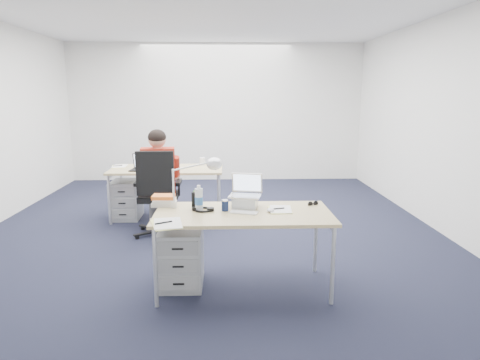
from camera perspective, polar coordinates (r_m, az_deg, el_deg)
name	(u,v)px	position (r m, az deg, el deg)	size (l,w,h in m)	color
floor	(211,231)	(5.71, -3.84, -6.82)	(7.00, 7.00, 0.00)	black
room	(210,100)	(5.42, -4.09, 10.64)	(6.02, 7.02, 2.80)	silver
desk_near	(243,217)	(3.90, 0.41, -4.98)	(1.60, 0.80, 0.73)	tan
desk_far	(167,171)	(6.27, -9.72, 1.14)	(1.60, 0.80, 0.73)	tan
office_chair	(159,211)	(5.57, -10.74, -4.09)	(0.71, 0.71, 1.11)	black
seated_person	(159,181)	(5.67, -10.74, -0.11)	(0.45, 0.77, 1.34)	#AB2918
drawer_pedestal_near	(181,257)	(4.14, -7.84, -10.09)	(0.40, 0.50, 0.55)	#A2A5A7
drawer_pedestal_far	(126,199)	(6.45, -14.92, -2.52)	(0.40, 0.50, 0.55)	#A2A5A7
silver_laptop	(245,192)	(4.00, 0.68, -1.57)	(0.29, 0.23, 0.31)	silver
wireless_keyboard	(244,212)	(3.86, 0.54, -4.33)	(0.25, 0.10, 0.01)	white
computer_mouse	(270,210)	(3.91, 4.09, -4.00)	(0.06, 0.10, 0.04)	white
headphones	(203,209)	(3.95, -4.95, -3.87)	(0.21, 0.16, 0.03)	black
can_koozie	(225,205)	(3.92, -2.01, -3.39)	(0.06, 0.06, 0.10)	#152042
water_bottle	(199,198)	(3.93, -5.50, -2.40)	(0.07, 0.07, 0.24)	silver
bear_figurine	(196,198)	(4.14, -5.84, -2.36)	(0.08, 0.06, 0.15)	#247B20
book_stack	(164,200)	(4.17, -10.09, -2.69)	(0.23, 0.17, 0.10)	silver
cordless_phone	(194,201)	(3.99, -6.15, -2.75)	(0.04, 0.03, 0.16)	black
papers_left	(166,224)	(3.58, -9.81, -5.79)	(0.22, 0.32, 0.01)	#F1F28C
papers_right	(280,210)	(3.97, 5.31, -3.95)	(0.20, 0.28, 0.01)	#F1F28C
sunglasses	(313,204)	(4.19, 9.70, -3.15)	(0.12, 0.05, 0.03)	black
desk_lamp	(189,181)	(4.03, -6.80, -0.19)	(0.44, 0.16, 0.50)	silver
dark_laptop	(142,162)	(6.12, -12.92, 2.35)	(0.33, 0.32, 0.24)	black
far_cup	(202,161)	(6.45, -5.03, 2.48)	(0.08, 0.08, 0.11)	white
far_papers	(119,166)	(6.55, -15.84, 1.75)	(0.20, 0.28, 0.01)	white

